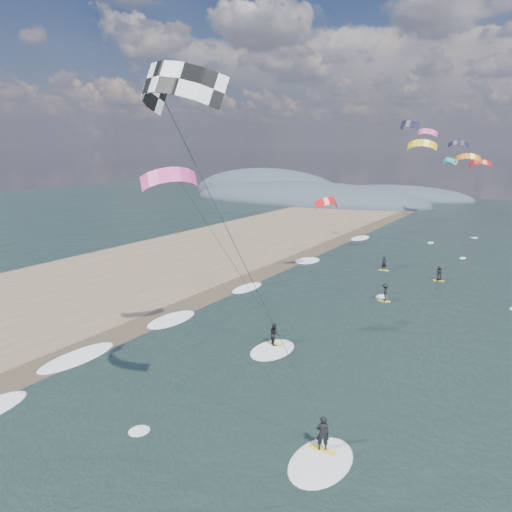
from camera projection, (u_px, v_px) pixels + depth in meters
The scene contains 9 objects.
ground at pixel (138, 458), 22.58m from camera, with size 260.00×260.00×0.00m, color black.
sand_strip at pixel (16, 310), 43.03m from camera, with size 26.00×240.00×0.00m, color brown.
wet_sand_strip at pixel (115, 336), 36.98m from camera, with size 3.00×240.00×0.00m, color #382D23.
coastal_hills at pixel (300, 198), 135.36m from camera, with size 80.00×41.00×15.00m.
kitesurfer_near_a at pixel (195, 173), 17.83m from camera, with size 7.84×8.91×16.97m.
kitesurfer_near_b at pixel (210, 236), 31.20m from camera, with size 6.71×9.18×13.26m.
far_kitesurfers at pixel (402, 281), 49.20m from camera, with size 7.37×12.18×1.64m.
bg_kite_field at pixel (441, 150), 74.99m from camera, with size 11.85×55.37×9.61m.
shoreline_surf at pixel (170, 320), 40.35m from camera, with size 2.40×79.40×0.11m.
Camera 1 is at (14.91, -14.42, 13.86)m, focal length 35.00 mm.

